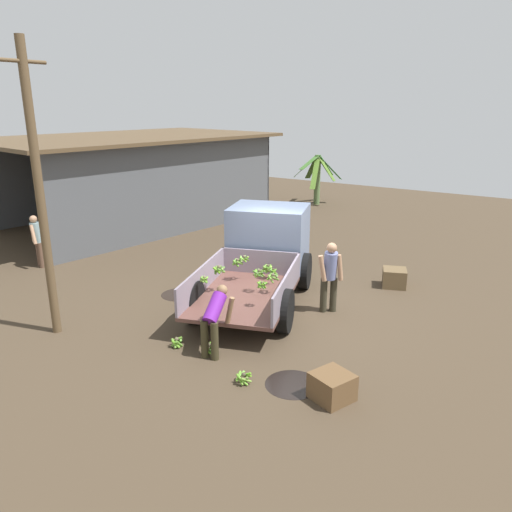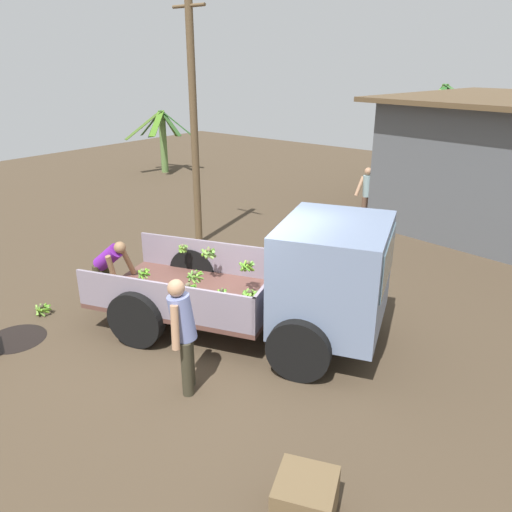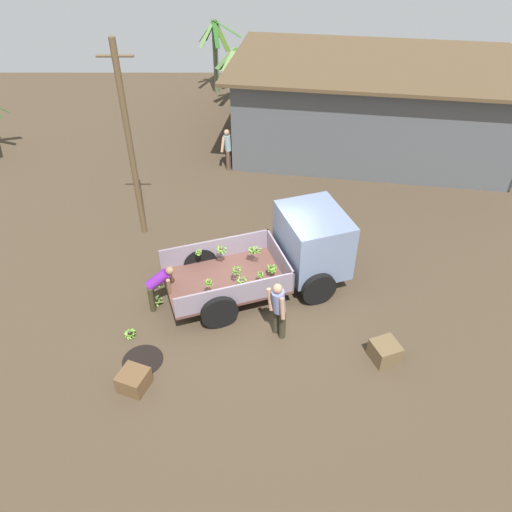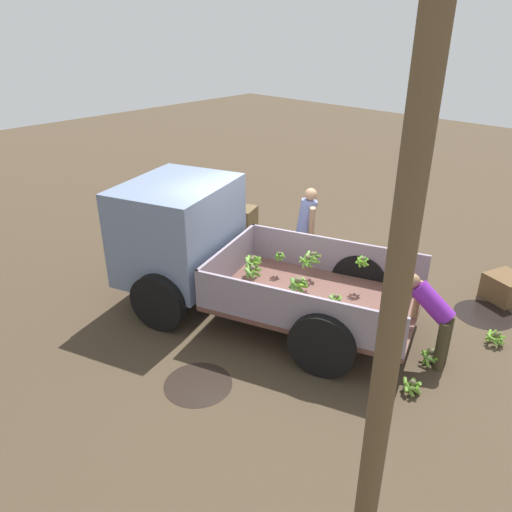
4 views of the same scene
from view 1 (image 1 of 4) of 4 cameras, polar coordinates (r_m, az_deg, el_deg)
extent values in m
plane|color=#453727|center=(11.76, 1.82, -5.74)|extent=(36.00, 36.00, 0.00)
cylinder|color=black|center=(12.58, -8.72, -4.36)|extent=(0.92, 0.92, 0.01)
cylinder|color=black|center=(8.75, 4.21, -14.41)|extent=(0.95, 0.95, 0.01)
cube|color=brown|center=(10.96, -1.37, -4.66)|extent=(3.49, 2.82, 0.08)
cube|color=gray|center=(11.12, -6.13, -2.58)|extent=(2.88, 1.01, 0.59)
cube|color=gray|center=(10.64, 3.60, -3.45)|extent=(2.88, 1.01, 0.59)
cube|color=gray|center=(12.20, 0.49, -0.67)|extent=(0.67, 1.88, 0.59)
cube|color=slate|center=(12.93, 1.46, 2.26)|extent=(2.07, 2.31, 1.57)
cube|color=#4C606B|center=(13.60, 2.20, 4.36)|extent=(0.52, 1.47, 0.69)
cylinder|color=black|center=(13.20, -3.09, -1.01)|extent=(0.95, 0.50, 0.93)
cylinder|color=black|center=(12.77, 5.64, -1.71)|extent=(0.95, 0.50, 0.93)
cylinder|color=black|center=(10.88, -7.18, -5.20)|extent=(0.95, 0.50, 0.93)
cylinder|color=black|center=(10.35, 3.40, -6.28)|extent=(0.95, 0.50, 0.93)
sphere|color=brown|center=(10.91, 0.36, -1.68)|extent=(0.07, 0.07, 0.07)
cylinder|color=#5E8E37|center=(10.98, 0.03, -1.86)|extent=(0.20, 0.06, 0.13)
cylinder|color=#60A626|center=(10.94, -0.04, -2.00)|extent=(0.18, 0.12, 0.15)
cylinder|color=#458121|center=(10.87, 0.04, -2.00)|extent=(0.07, 0.21, 0.11)
cylinder|color=#547A34|center=(10.86, 0.31, -2.12)|extent=(0.12, 0.19, 0.14)
cylinder|color=olive|center=(10.89, 0.65, -2.10)|extent=(0.19, 0.06, 0.16)
cylinder|color=#568233|center=(10.93, 0.73, -2.03)|extent=(0.18, 0.11, 0.16)
cylinder|color=#5D922F|center=(10.99, 0.67, -1.83)|extent=(0.08, 0.20, 0.12)
cylinder|color=#73A43D|center=(10.99, 0.39, -2.01)|extent=(0.10, 0.15, 0.19)
sphere|color=brown|center=(11.66, -2.13, -0.47)|extent=(0.08, 0.08, 0.08)
cylinder|color=#62973A|center=(11.74, -2.17, -0.65)|extent=(0.16, 0.17, 0.15)
cylinder|color=#6BA83F|center=(11.71, -2.46, -0.68)|extent=(0.20, 0.08, 0.14)
cylinder|color=#538828|center=(11.63, -2.31, -0.88)|extent=(0.05, 0.18, 0.16)
cylinder|color=#58852E|center=(11.61, -1.91, -0.79)|extent=(0.20, 0.11, 0.13)
cylinder|color=#547330|center=(11.70, -1.79, -0.69)|extent=(0.15, 0.18, 0.14)
sphere|color=brown|center=(11.67, -1.37, -0.07)|extent=(0.07, 0.07, 0.07)
cylinder|color=#6CA442|center=(11.69, -1.71, -0.35)|extent=(0.16, 0.14, 0.14)
cylinder|color=#67A52A|center=(11.62, -1.47, -0.42)|extent=(0.09, 0.18, 0.13)
cylinder|color=#44841B|center=(11.65, -1.06, -0.37)|extent=(0.18, 0.05, 0.13)
cylinder|color=#6FAD25|center=(11.73, -1.13, -0.32)|extent=(0.08, 0.17, 0.15)
cylinder|color=#72AF4E|center=(11.75, -1.51, -0.24)|extent=(0.17, 0.12, 0.13)
sphere|color=#403A2A|center=(11.42, 2.00, -1.52)|extent=(0.06, 0.06, 0.06)
cylinder|color=#527B2F|center=(11.48, 2.10, -1.68)|extent=(0.04, 0.13, 0.12)
cylinder|color=#5C9C32|center=(11.47, 1.91, -1.74)|extent=(0.11, 0.09, 0.13)
cylinder|color=#549928|center=(11.44, 1.75, -1.73)|extent=(0.13, 0.10, 0.11)
cylinder|color=#4F7A32|center=(11.39, 1.82, -1.76)|extent=(0.06, 0.14, 0.10)
cylinder|color=#60A123|center=(11.40, 2.09, -1.83)|extent=(0.13, 0.10, 0.12)
cylinder|color=#68AC32|center=(11.44, 2.18, -1.79)|extent=(0.12, 0.09, 0.13)
sphere|color=brown|center=(10.89, 1.94, -2.18)|extent=(0.08, 0.08, 0.08)
cylinder|color=#639436|center=(10.85, 2.19, -2.58)|extent=(0.20, 0.12, 0.14)
cylinder|color=#669A43|center=(10.94, 2.29, -2.49)|extent=(0.15, 0.17, 0.16)
cylinder|color=#6FAF41|center=(10.99, 1.98, -2.25)|extent=(0.13, 0.21, 0.11)
cylinder|color=#4E8A24|center=(10.95, 1.56, -2.36)|extent=(0.20, 0.05, 0.13)
cylinder|color=#6F9F38|center=(10.87, 1.68, -2.63)|extent=(0.09, 0.19, 0.17)
sphere|color=#453E2D|center=(11.84, 1.38, -1.14)|extent=(0.09, 0.09, 0.09)
cylinder|color=#447D21|center=(11.80, 1.50, -1.55)|extent=(0.18, 0.16, 0.16)
cylinder|color=#588C2C|center=(11.83, 1.71, -1.46)|extent=(0.20, 0.07, 0.15)
cylinder|color=#599F23|center=(11.88, 1.61, -1.50)|extent=(0.14, 0.16, 0.19)
cylinder|color=#5E942F|center=(11.91, 1.52, -1.46)|extent=(0.06, 0.16, 0.19)
cylinder|color=#599128|center=(11.93, 1.34, -1.26)|extent=(0.17, 0.19, 0.14)
cylinder|color=#659837|center=(11.89, 1.04, -1.33)|extent=(0.20, 0.07, 0.14)
cylinder|color=#5D902D|center=(11.85, 1.10, -1.52)|extent=(0.16, 0.17, 0.18)
cylinder|color=#5A842F|center=(11.79, 1.22, -1.48)|extent=(0.08, 0.21, 0.13)
sphere|color=brown|center=(10.98, -4.25, -1.28)|extent=(0.09, 0.09, 0.09)
cylinder|color=#6BAD40|center=(11.07, -4.35, -1.50)|extent=(0.19, 0.16, 0.16)
cylinder|color=#547F2C|center=(11.01, -4.61, -1.61)|extent=(0.19, 0.14, 0.17)
cylinder|color=#63A422|center=(10.93, -4.51, -1.65)|extent=(0.06, 0.21, 0.14)
cylinder|color=#5A8631|center=(10.93, -4.03, -1.67)|extent=(0.21, 0.12, 0.15)
cylinder|color=#82B04D|center=(11.00, -3.86, -1.60)|extent=(0.18, 0.16, 0.16)
cylinder|color=#517833|center=(11.05, -3.99, -1.49)|extent=(0.06, 0.20, 0.16)
sphere|color=brown|center=(10.12, 0.68, -3.04)|extent=(0.06, 0.06, 0.06)
cylinder|color=#5AB025|center=(10.18, 0.90, -3.16)|extent=(0.05, 0.16, 0.10)
cylinder|color=#669F24|center=(10.19, 0.58, -3.25)|extent=(0.13, 0.12, 0.13)
cylinder|color=#5E9F2B|center=(10.15, 0.36, -3.28)|extent=(0.16, 0.07, 0.12)
cylinder|color=#6AB025|center=(10.11, 0.37, -3.36)|extent=(0.11, 0.15, 0.12)
cylinder|color=#558931|center=(10.09, 0.64, -3.46)|extent=(0.09, 0.14, 0.14)
cylinder|color=#5FA723|center=(10.11, 0.90, -3.43)|extent=(0.14, 0.05, 0.14)
cylinder|color=#76A73D|center=(10.15, 0.98, -3.33)|extent=(0.13, 0.12, 0.14)
sphere|color=brown|center=(10.51, -5.94, -2.43)|extent=(0.07, 0.07, 0.07)
cylinder|color=olive|center=(10.50, -6.17, -2.73)|extent=(0.09, 0.14, 0.12)
cylinder|color=#4F8229|center=(10.49, -5.96, -2.80)|extent=(0.09, 0.12, 0.13)
cylinder|color=#6BA82D|center=(10.49, -5.82, -2.79)|extent=(0.12, 0.08, 0.13)
cylinder|color=olive|center=(10.52, -5.70, -2.73)|extent=(0.12, 0.09, 0.13)
cylinder|color=olive|center=(10.55, -5.75, -2.67)|extent=(0.06, 0.13, 0.13)
cylinder|color=olive|center=(10.57, -5.83, -2.53)|extent=(0.08, 0.15, 0.10)
cylinder|color=#7AAD4D|center=(10.56, -6.12, -2.52)|extent=(0.15, 0.07, 0.09)
cylinder|color=#699D38|center=(10.54, -6.22, -2.61)|extent=(0.15, 0.08, 0.10)
cube|color=#53565B|center=(23.16, -4.03, 9.82)|extent=(0.99, 5.62, 3.25)
cube|color=#53565B|center=(22.45, -18.16, 8.78)|extent=(9.70, 1.64, 3.25)
cube|color=#53565B|center=(17.90, -8.95, 7.48)|extent=(9.70, 1.64, 3.25)
cube|color=brown|center=(19.93, -14.43, 13.01)|extent=(11.50, 8.06, 0.12)
cylinder|color=#3F3833|center=(15.59, -22.91, 4.90)|extent=(0.16, 0.16, 3.25)
cylinder|color=brown|center=(10.49, -23.46, 6.35)|extent=(0.17, 0.17, 5.73)
cylinder|color=brown|center=(10.37, -25.13, 19.52)|extent=(0.93, 0.07, 0.07)
cylinder|color=#5C7544|center=(23.44, 7.01, 8.56)|extent=(0.28, 0.28, 2.22)
cube|color=#377F25|center=(23.84, 7.86, 10.25)|extent=(1.21, 0.40, 1.03)
cube|color=#3A5B27|center=(23.95, 6.49, 10.07)|extent=(1.04, 1.12, 1.24)
cube|color=#48632F|center=(23.40, 5.73, 10.18)|extent=(0.64, 1.11, 1.04)
cube|color=#40712E|center=(22.93, 6.15, 10.60)|extent=(1.13, 0.55, 0.58)
cube|color=olive|center=(22.87, 6.79, 9.51)|extent=(1.09, 0.49, 1.41)
cube|color=#4C6F25|center=(23.10, 8.03, 9.92)|extent=(0.34, 0.97, 1.11)
cube|color=#347336|center=(23.53, 8.40, 10.01)|extent=(1.00, 1.04, 1.13)
cylinder|color=#353122|center=(11.48, 8.83, -4.37)|extent=(0.22, 0.22, 0.80)
cylinder|color=#353122|center=(11.42, 7.73, -4.44)|extent=(0.22, 0.22, 0.80)
cylinder|color=#717DB4|center=(11.18, 8.49, -1.08)|extent=(0.48, 0.47, 0.66)
sphere|color=tan|center=(11.00, 8.66, 0.93)|extent=(0.23, 0.23, 0.23)
cylinder|color=tan|center=(11.18, 9.57, -1.30)|extent=(0.19, 0.20, 0.60)
cylinder|color=tan|center=(11.05, 7.60, -1.41)|extent=(0.22, 0.23, 0.60)
cylinder|color=#38321E|center=(9.43, -5.89, -9.42)|extent=(0.17, 0.17, 0.74)
cylinder|color=#38321E|center=(9.34, -4.75, -9.67)|extent=(0.17, 0.17, 0.74)
cylinder|color=#70209C|center=(9.33, -4.74, -5.95)|extent=(0.66, 0.37, 0.58)
sphere|color=#8C6746|center=(9.50, -3.90, -3.92)|extent=(0.21, 0.21, 0.21)
cylinder|color=#8C6746|center=(9.70, -4.87, -5.68)|extent=(0.15, 0.32, 0.54)
cylinder|color=#8C6746|center=(9.50, -3.02, -6.24)|extent=(0.13, 0.22, 0.56)
cylinder|color=brown|center=(15.59, -23.35, 0.08)|extent=(0.18, 0.18, 0.74)
cylinder|color=brown|center=(15.79, -23.56, 0.26)|extent=(0.18, 0.18, 0.74)
cylinder|color=#829EA2|center=(15.52, -23.82, 2.48)|extent=(0.39, 0.36, 0.60)
sphere|color=tan|center=(15.43, -24.10, 3.88)|extent=(0.21, 0.21, 0.21)
cylinder|color=tan|center=(15.32, -24.10, 2.24)|extent=(0.19, 0.33, 0.54)
cylinder|color=tan|center=(15.69, -24.16, 2.48)|extent=(0.14, 0.18, 0.55)
sphere|color=brown|center=(9.95, -9.05, -9.36)|extent=(0.08, 0.08, 0.08)
cylinder|color=olive|center=(10.03, -9.28, -9.65)|extent=(0.18, 0.07, 0.18)
cylinder|color=olive|center=(9.96, -9.38, -9.83)|extent=(0.12, 0.19, 0.17)
cylinder|color=#64A729|center=(9.93, -9.16, -9.91)|extent=(0.12, 0.19, 0.17)
cylinder|color=#69A237|center=(9.94, -8.79, -9.87)|extent=(0.18, 0.07, 0.18)
cylinder|color=#487D21|center=(10.00, -8.69, -9.70)|extent=(0.13, 0.18, 0.18)
cylinder|color=#679A32|center=(10.05, -9.01, -9.37)|extent=(0.16, 0.19, 0.12)
sphere|color=#47402E|center=(8.68, -1.43, -13.40)|extent=(0.08, 0.08, 0.08)
cylinder|color=#66AD29|center=(8.77, -1.23, -13.38)|extent=(0.09, 0.22, 0.12)
cylinder|color=#78B046|center=(8.76, -1.82, -13.50)|extent=(0.21, 0.09, 0.13)
cylinder|color=#65A22F|center=(8.72, -2.01, -13.56)|extent=(0.22, 0.10, 0.11)
cylinder|color=#588B26|center=(8.67, -1.87, -13.94)|extent=(0.11, 0.20, 0.16)
cylinder|color=#6EB136|center=(8.66, -1.51, -14.08)|extent=(0.11, 0.18, 0.18)
cylinder|color=#7AAA3F|center=(8.64, -1.15, -13.99)|extent=(0.20, 0.12, 0.14)
cylinder|color=olive|center=(8.71, -0.96, -13.87)|extent=(0.18, 0.12, 0.18)
cylinder|color=#578521|center=(8.74, -0.93, -13.56)|extent=(0.12, 0.21, 0.13)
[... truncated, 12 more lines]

